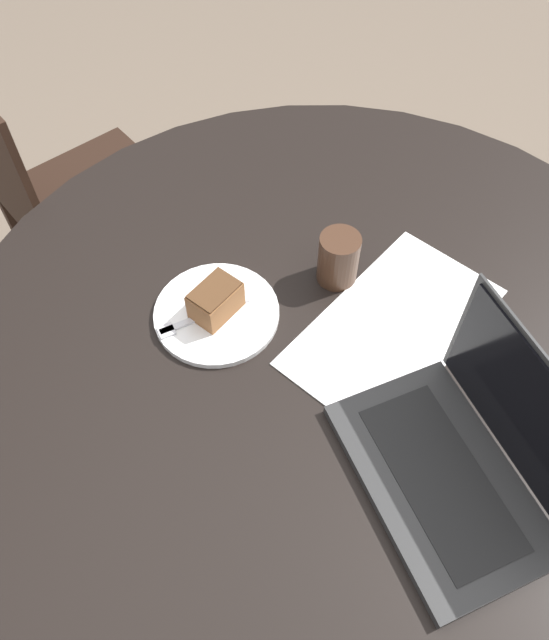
# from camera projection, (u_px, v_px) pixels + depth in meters

# --- Properties ---
(ground_plane) EXTENTS (12.00, 12.00, 0.00)m
(ground_plane) POSITION_uv_depth(u_px,v_px,m) (313.00, 500.00, 1.69)
(ground_plane) COLOR #6B5B4C
(dining_table) EXTENTS (1.39, 1.39, 0.75)m
(dining_table) POSITION_uv_depth(u_px,v_px,m) (331.00, 377.00, 1.15)
(dining_table) COLOR black
(dining_table) RESTS_ON ground_plane
(chair) EXTENTS (0.58, 0.58, 0.89)m
(chair) POSITION_uv_depth(u_px,v_px,m) (70.00, 201.00, 1.70)
(chair) COLOR black
(chair) RESTS_ON ground_plane
(paper_document) EXTENTS (0.47, 0.38, 0.00)m
(paper_document) POSITION_uv_depth(u_px,v_px,m) (393.00, 326.00, 1.11)
(paper_document) COLOR white
(paper_document) RESTS_ON dining_table
(plate) EXTENTS (0.23, 0.23, 0.01)m
(plate) POSITION_uv_depth(u_px,v_px,m) (217.00, 313.00, 1.12)
(plate) COLOR white
(plate) RESTS_ON dining_table
(cake_slice) EXTENTS (0.10, 0.09, 0.06)m
(cake_slice) POSITION_uv_depth(u_px,v_px,m) (216.00, 300.00, 1.09)
(cake_slice) COLOR brown
(cake_slice) RESTS_ON plate
(fork) EXTENTS (0.13, 0.14, 0.00)m
(fork) POSITION_uv_depth(u_px,v_px,m) (195.00, 320.00, 1.10)
(fork) COLOR silver
(fork) RESTS_ON plate
(coffee_glass) EXTENTS (0.08, 0.08, 0.10)m
(coffee_glass) POSITION_uv_depth(u_px,v_px,m) (338.00, 259.00, 1.13)
(coffee_glass) COLOR #3D2619
(coffee_glass) RESTS_ON dining_table
(laptop) EXTENTS (0.41, 0.40, 0.25)m
(laptop) POSITION_uv_depth(u_px,v_px,m) (464.00, 462.00, 0.91)
(laptop) COLOR #2D2D2D
(laptop) RESTS_ON dining_table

